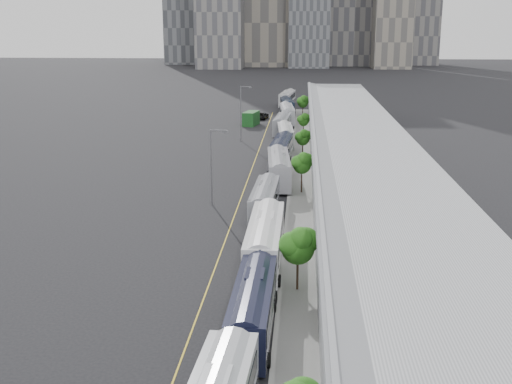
# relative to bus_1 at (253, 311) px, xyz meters

# --- Properties ---
(sidewalk) EXTENTS (10.00, 170.00, 0.12)m
(sidewalk) POSITION_rel_bus_1_xyz_m (6.35, 33.80, -1.49)
(sidewalk) COLOR gray
(sidewalk) RESTS_ON ground
(lane_line) EXTENTS (0.12, 160.00, 0.02)m
(lane_line) POSITION_rel_bus_1_xyz_m (-4.15, 33.80, -1.54)
(lane_line) COLOR gold
(lane_line) RESTS_ON ground
(depot) EXTENTS (12.45, 160.40, 7.20)m
(depot) POSITION_rel_bus_1_xyz_m (10.34, 33.80, 1.96)
(depot) COLOR gray
(depot) RESTS_ON ground
(bus_1) EXTENTS (2.81, 12.58, 3.67)m
(bus_1) POSITION_rel_bus_1_xyz_m (0.00, 0.00, 0.00)
(bus_1) COLOR black
(bus_1) RESTS_ON ground
(bus_2) EXTENTS (3.07, 13.84, 4.04)m
(bus_2) POSITION_rel_bus_1_xyz_m (0.01, 12.70, 0.16)
(bus_2) COLOR white
(bus_2) RESTS_ON ground
(bus_3) EXTENTS (2.80, 12.09, 3.51)m
(bus_3) POSITION_rel_bus_1_xyz_m (-0.87, 26.91, -0.07)
(bus_3) COLOR gray
(bus_3) RESTS_ON ground
(bus_4) EXTENTS (3.65, 13.77, 3.98)m
(bus_4) POSITION_rel_bus_1_xyz_m (0.03, 41.92, 0.13)
(bus_4) COLOR #92929B
(bus_4) RESTS_ON ground
(bus_5) EXTENTS (3.26, 12.56, 3.64)m
(bus_5) POSITION_rel_bus_1_xyz_m (-0.09, 56.63, -0.02)
(bus_5) COLOR black
(bus_5) RESTS_ON ground
(bus_6) EXTENTS (3.25, 12.19, 3.52)m
(bus_6) POSITION_rel_bus_1_xyz_m (0.09, 69.75, -0.06)
(bus_6) COLOR silver
(bus_6) RESTS_ON ground
(bus_7) EXTENTS (3.27, 12.55, 3.63)m
(bus_7) POSITION_rel_bus_1_xyz_m (-0.86, 82.20, -0.02)
(bus_7) COLOR gray
(bus_7) RESTS_ON ground
(bus_8) EXTENTS (3.70, 13.56, 3.92)m
(bus_8) POSITION_rel_bus_1_xyz_m (-0.34, 95.90, 0.10)
(bus_8) COLOR #ADADB7
(bus_8) RESTS_ON ground
(bus_9) EXTENTS (3.77, 12.67, 3.65)m
(bus_9) POSITION_rel_bus_1_xyz_m (-0.69, 110.63, -0.01)
(bus_9) COLOR black
(bus_9) RESTS_ON ground
(bus_10) EXTENTS (4.07, 13.67, 3.94)m
(bus_10) POSITION_rel_bus_1_xyz_m (-1.03, 125.90, 0.11)
(bus_10) COLOR silver
(bus_10) RESTS_ON ground
(tree_1) EXTENTS (2.59, 2.59, 5.19)m
(tree_1) POSITION_rel_bus_1_xyz_m (2.85, 7.23, 2.33)
(tree_1) COLOR black
(tree_1) RESTS_ON ground
(tree_2) EXTENTS (2.22, 2.22, 5.01)m
(tree_2) POSITION_rel_bus_1_xyz_m (3.04, 37.31, 2.33)
(tree_2) COLOR black
(tree_2) RESTS_ON ground
(tree_3) EXTENTS (2.10, 2.10, 3.99)m
(tree_3) POSITION_rel_bus_1_xyz_m (3.10, 61.40, 1.37)
(tree_3) COLOR black
(tree_3) RESTS_ON ground
(tree_4) EXTENTS (1.94, 1.94, 4.14)m
(tree_4) POSITION_rel_bus_1_xyz_m (3.18, 79.51, 1.60)
(tree_4) COLOR black
(tree_4) RESTS_ON ground
(tree_5) EXTENTS (2.35, 2.35, 4.66)m
(tree_5) POSITION_rel_bus_1_xyz_m (2.98, 107.01, 1.92)
(tree_5) COLOR black
(tree_5) RESTS_ON ground
(street_lamp_near) EXTENTS (2.04, 0.22, 8.70)m
(street_lamp_near) POSITION_rel_bus_1_xyz_m (-7.03, 31.43, 3.49)
(street_lamp_near) COLOR #59595E
(street_lamp_near) RESTS_ON ground
(street_lamp_far) EXTENTS (2.04, 0.22, 9.74)m
(street_lamp_far) POSITION_rel_bus_1_xyz_m (-7.76, 73.73, 4.02)
(street_lamp_far) COLOR #59595E
(street_lamp_far) RESTS_ON ground
(shipping_container) EXTENTS (3.32, 5.73, 2.83)m
(shipping_container) POSITION_rel_bus_1_xyz_m (-7.66, 92.58, -0.14)
(shipping_container) COLOR #16481A
(shipping_container) RESTS_ON ground
(suv) EXTENTS (3.16, 5.35, 1.40)m
(suv) POSITION_rel_bus_1_xyz_m (-6.09, 101.59, -0.85)
(suv) COLOR black
(suv) RESTS_ON ground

